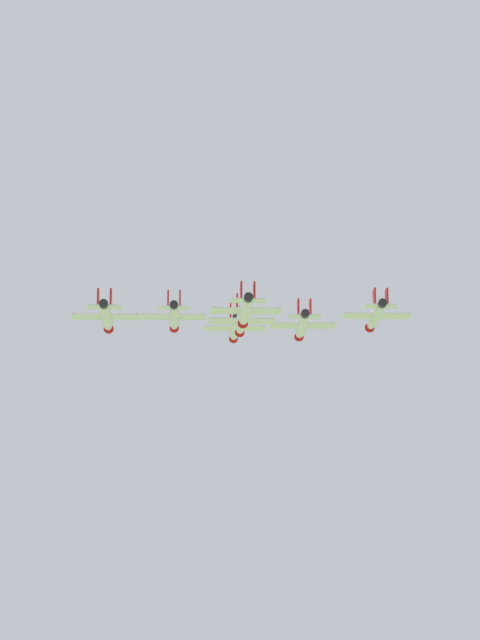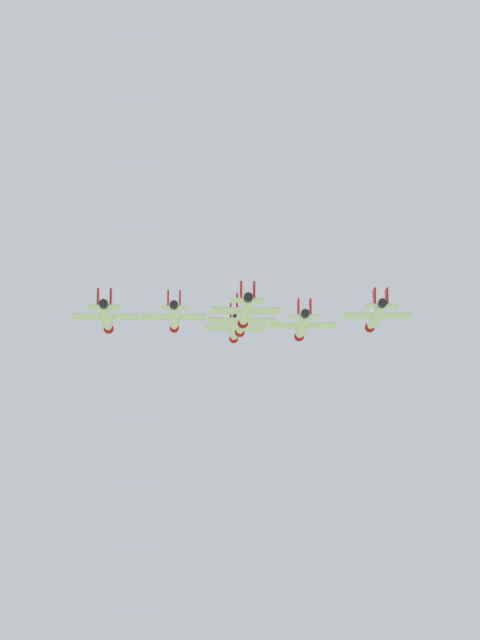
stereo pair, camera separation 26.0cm
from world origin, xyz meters
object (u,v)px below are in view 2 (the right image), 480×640
at_px(jet_lead, 235,328).
at_px(jet_right_outer, 376,316).
at_px(jet_left_outer, 106,317).
at_px(jet_slot_rear, 242,321).
at_px(jet_trailing, 245,311).
at_px(jet_right_wingman, 302,326).
at_px(jet_left_wingman, 174,317).

bearing_deg(jet_lead, jet_right_outer, -139.15).
bearing_deg(jet_left_outer, jet_lead, -39.79).
xyz_separation_m(jet_lead, jet_right_outer, (6.41, -32.50, -4.02)).
distance_m(jet_slot_rear, jet_trailing, 12.73).
height_order(jet_right_wingman, jet_left_outer, jet_right_wingman).
distance_m(jet_left_outer, jet_trailing, 24.98).
relative_size(jet_lead, jet_trailing, 1.01).
xyz_separation_m(jet_lead, jet_slot_rear, (-12.32, -22.03, -5.12)).
bearing_deg(jet_left_wingman, jet_left_outer, 140.00).
xyz_separation_m(jet_left_outer, jet_right_outer, (37.45, -20.94, 0.66)).
height_order(jet_left_wingman, jet_left_outer, jet_left_wingman).
height_order(jet_right_wingman, jet_slot_rear, jet_right_wingman).
xyz_separation_m(jet_left_wingman, jet_right_outer, (21.93, -26.72, -2.72)).
relative_size(jet_left_outer, jet_slot_rear, 1.03).
bearing_deg(jet_lead, jet_left_wingman, 140.13).
xyz_separation_m(jet_lead, jet_left_outer, (-31.04, -11.56, -4.68)).
xyz_separation_m(jet_lead, jet_trailing, (-18.48, -33.04, -6.77)).
height_order(jet_left_outer, jet_right_outer, jet_right_outer).
height_order(jet_lead, jet_left_wingman, jet_lead).
distance_m(jet_left_outer, jet_slot_rear, 21.46).
bearing_deg(jet_left_outer, jet_left_wingman, -39.79).
height_order(jet_right_wingman, jet_right_outer, jet_right_wingman).
distance_m(jet_right_wingman, jet_right_outer, 16.63).
bearing_deg(jet_slot_rear, jet_right_wingman, -40.09).
bearing_deg(jet_right_wingman, jet_left_wingman, 91.11).
distance_m(jet_lead, jet_right_wingman, 16.76).
xyz_separation_m(jet_left_wingman, jet_left_outer, (-15.52, -5.78, -3.37)).
xyz_separation_m(jet_slot_rear, jet_trailing, (-6.16, -11.01, -1.66)).
relative_size(jet_slot_rear, jet_trailing, 0.99).
bearing_deg(jet_trailing, jet_lead, -0.36).
distance_m(jet_left_wingman, jet_right_outer, 34.67).
bearing_deg(jet_slot_rear, jet_right_outer, -89.73).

